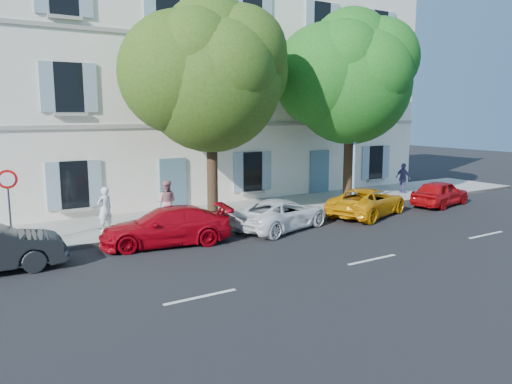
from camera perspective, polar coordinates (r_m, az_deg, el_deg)
ground at (r=19.20m, az=4.59°, el=-4.79°), size 90.00×90.00×0.00m
sidewalk at (r=22.80m, az=-2.15°, el=-2.35°), size 36.00×4.50×0.15m
kerb at (r=20.99m, az=0.85°, el=-3.33°), size 36.00×0.16×0.16m
building at (r=27.50m, az=-8.41°, el=11.93°), size 28.00×7.00×12.00m
car_red_coupe at (r=17.74m, az=-10.25°, el=-3.88°), size 4.82×2.72×1.32m
car_white_coupe at (r=19.81m, az=2.86°, el=-2.54°), size 4.77×3.16×1.22m
car_yellow_supercar at (r=22.86m, az=12.60°, el=-1.12°), size 4.97×3.48×1.26m
car_red_hatchback at (r=26.33m, az=20.30°, el=-0.10°), size 4.01×2.25×1.29m
tree_left at (r=20.49m, az=-5.16°, el=12.42°), size 5.66×5.66×8.77m
tree_right at (r=25.20m, az=10.76°, el=12.04°), size 5.88×5.88×9.06m
road_sign at (r=17.78m, az=-26.45°, el=-0.07°), size 0.61×0.11×2.65m
street_lamp at (r=24.25m, az=11.55°, el=8.25°), size 0.28×1.57×7.35m
pedestrian_a at (r=19.57m, az=-16.89°, el=-1.91°), size 0.72×0.60×1.69m
pedestrian_b at (r=20.40m, az=-10.22°, el=-1.11°), size 1.09×1.03×1.77m
pedestrian_c at (r=28.84m, az=16.48°, el=1.53°), size 0.41×0.98×1.67m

